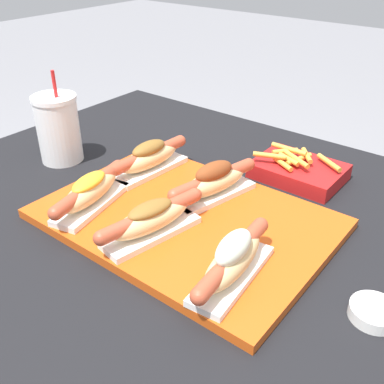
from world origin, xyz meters
TOP-DOWN VIEW (x-y plane):
  - patio_table at (0.00, 0.00)m, footprint 1.36×1.02m
  - serving_tray at (-0.05, -0.01)m, footprint 0.53×0.37m
  - hot_dog_0 at (-0.21, -0.10)m, footprint 0.10×0.22m
  - hot_dog_1 at (-0.05, -0.10)m, footprint 0.09×0.22m
  - hot_dog_2 at (0.12, -0.11)m, footprint 0.08×0.22m
  - hot_dog_3 at (-0.22, 0.07)m, footprint 0.07×0.22m
  - hot_dog_4 at (-0.04, 0.07)m, footprint 0.10×0.22m
  - sauce_bowl at (0.32, -0.03)m, footprint 0.07×0.07m
  - drink_cup at (-0.45, 0.01)m, footprint 0.10×0.10m
  - fries_basket at (0.04, 0.28)m, footprint 0.19×0.14m

SIDE VIEW (x-z plane):
  - patio_table at x=0.00m, z-range 0.00..0.70m
  - serving_tray at x=-0.05m, z-range 0.70..0.72m
  - sauce_bowl at x=0.32m, z-range 0.71..0.73m
  - fries_basket at x=0.04m, z-range 0.69..0.75m
  - hot_dog_0 at x=-0.21m, z-range 0.72..0.79m
  - hot_dog_1 at x=-0.05m, z-range 0.72..0.79m
  - hot_dog_3 at x=-0.22m, z-range 0.72..0.79m
  - hot_dog_4 at x=-0.04m, z-range 0.72..0.80m
  - hot_dog_2 at x=0.12m, z-range 0.72..0.80m
  - drink_cup at x=-0.45m, z-range 0.68..0.89m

